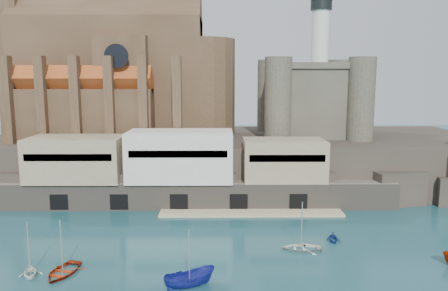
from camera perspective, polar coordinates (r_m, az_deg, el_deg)
name	(u,v)px	position (r m, az deg, el deg)	size (l,w,h in m)	color
ground	(245,259)	(55.79, 2.76, -14.57)	(300.00, 300.00, 0.00)	#17434C
promontory	(234,160)	(92.12, 1.32, -1.88)	(100.00, 36.00, 10.00)	#29231F
quay	(179,171)	(76.23, -5.85, -3.35)	(70.00, 12.00, 13.05)	#6D6357
church	(120,77)	(95.28, -13.41, 8.65)	(47.00, 25.93, 30.51)	#473221
castle_keep	(311,96)	(94.17, 11.32, 6.40)	(21.20, 21.20, 29.30)	#464337
boat_0	(63,274)	(55.14, -20.29, -15.44)	(4.06, 1.18, 5.68)	#A1290C
boat_2	(190,286)	(49.40, -4.52, -17.86)	(2.17, 2.23, 5.77)	navy
boat_4	(31,276)	(55.91, -23.93, -15.32)	(2.94, 1.80, 3.41)	white
boat_6	(301,249)	(59.34, 10.04, -13.22)	(3.72, 1.08, 5.21)	silver
boat_7	(333,241)	(63.06, 14.03, -11.99)	(2.55, 1.56, 2.96)	navy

